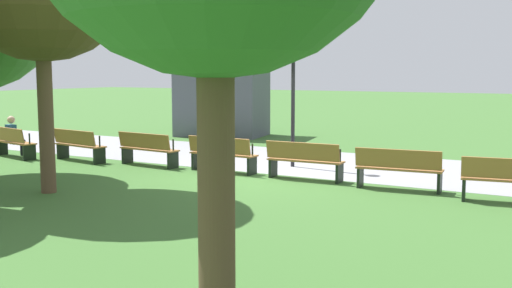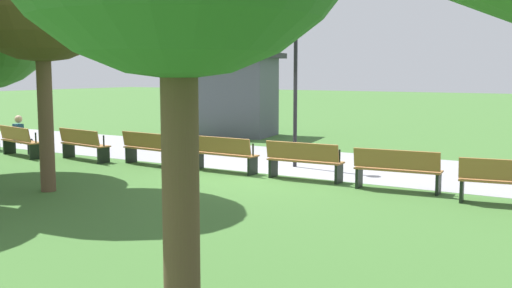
{
  "view_description": "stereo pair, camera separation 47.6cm",
  "coord_description": "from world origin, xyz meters",
  "views": [
    {
      "loc": [
        6.95,
        -12.68,
        2.49
      ],
      "look_at": [
        -0.0,
        -0.35,
        0.8
      ],
      "focal_mm": 42.93,
      "sensor_mm": 36.0,
      "label": 1
    },
    {
      "loc": [
        7.36,
        -12.44,
        2.49
      ],
      "look_at": [
        -0.0,
        -0.35,
        0.8
      ],
      "focal_mm": 42.93,
      "sensor_mm": 36.0,
      "label": 2
    }
  ],
  "objects": [
    {
      "name": "ground_plane",
      "position": [
        0.0,
        0.0,
        0.0
      ],
      "size": [
        120.0,
        120.0,
        0.0
      ],
      "primitive_type": "plane",
      "color": "#3D6B2D"
    },
    {
      "name": "path_paving",
      "position": [
        0.0,
        2.57,
        0.0
      ],
      "size": [
        29.85,
        4.64,
        0.01
      ],
      "primitive_type": "cube",
      "color": "#939399",
      "rests_on": "ground"
    },
    {
      "name": "bench_0",
      "position": [
        -7.77,
        -0.89,
        0.47
      ],
      "size": [
        1.84,
        0.84,
        0.89
      ],
      "rotation": [
        0.0,
        0.0,
        -0.21
      ],
      "color": "#996633",
      "rests_on": "ground"
    },
    {
      "name": "bench_1",
      "position": [
        -5.57,
        -0.49,
        0.47
      ],
      "size": [
        1.83,
        0.74,
        0.89
      ],
      "rotation": [
        0.0,
        0.0,
        -0.15
      ],
      "color": "#996633",
      "rests_on": "ground"
    },
    {
      "name": "bench_2",
      "position": [
        -3.35,
        -0.22,
        0.47
      ],
      "size": [
        1.81,
        0.63,
        0.89
      ],
      "rotation": [
        0.0,
        0.0,
        -0.09
      ],
      "color": "#996633",
      "rests_on": "ground"
    },
    {
      "name": "bench_3",
      "position": [
        -1.12,
        -0.09,
        0.47
      ],
      "size": [
        1.79,
        0.53,
        0.89
      ],
      "rotation": [
        0.0,
        0.0,
        -0.03
      ],
      "color": "#996633",
      "rests_on": "ground"
    },
    {
      "name": "bench_4",
      "position": [
        1.12,
        -0.09,
        0.47
      ],
      "size": [
        1.79,
        0.53,
        0.89
      ],
      "rotation": [
        0.0,
        0.0,
        0.03
      ],
      "color": "#996633",
      "rests_on": "ground"
    },
    {
      "name": "bench_5",
      "position": [
        3.35,
        -0.22,
        0.47
      ],
      "size": [
        1.81,
        0.63,
        0.89
      ],
      "rotation": [
        0.0,
        0.0,
        0.09
      ],
      "color": "#996633",
      "rests_on": "ground"
    },
    {
      "name": "bench_6",
      "position": [
        5.57,
        -0.49,
        0.47
      ],
      "size": [
        1.83,
        0.74,
        0.89
      ],
      "rotation": [
        0.0,
        0.0,
        0.15
      ],
      "color": "#996633",
      "rests_on": "ground"
    },
    {
      "name": "person_seated",
      "position": [
        -7.88,
        -0.72,
        0.64
      ],
      "size": [
        0.41,
        0.57,
        1.2
      ],
      "rotation": [
        0.0,
        0.0,
        -0.21
      ],
      "color": "navy",
      "rests_on": "ground"
    },
    {
      "name": "lamp_post",
      "position": [
        0.0,
        1.6,
        2.87
      ],
      "size": [
        0.32,
        0.32,
        4.14
      ],
      "color": "black",
      "rests_on": "ground"
    },
    {
      "name": "kiosk",
      "position": [
        -5.79,
        7.25,
        1.63
      ],
      "size": [
        4.16,
        3.34,
        3.18
      ],
      "rotation": [
        0.0,
        0.0,
        0.19
      ],
      "color": "#4C515B",
      "rests_on": "ground"
    }
  ]
}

